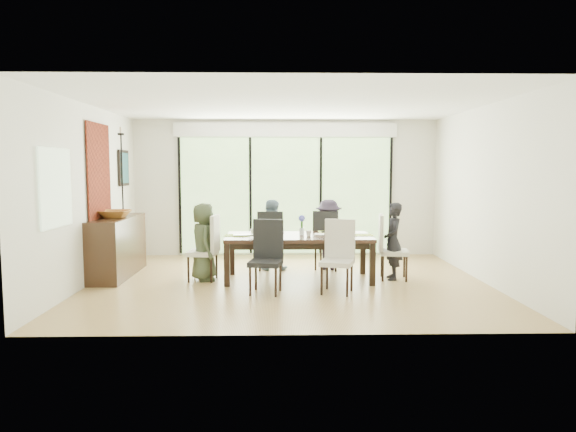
{
  "coord_description": "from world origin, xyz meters",
  "views": [
    {
      "loc": [
        -0.17,
        -7.75,
        1.75
      ],
      "look_at": [
        0.0,
        0.25,
        1.0
      ],
      "focal_mm": 32.0,
      "sensor_mm": 36.0,
      "label": 1
    }
  ],
  "objects_px": {
    "chair_near_right": "(337,257)",
    "vase": "(302,231)",
    "cup_a": "(254,231)",
    "person_right_end": "(393,241)",
    "person_far_left": "(271,235)",
    "cup_b": "(309,233)",
    "chair_left_end": "(202,248)",
    "bowl": "(115,214)",
    "chair_far_left": "(271,240)",
    "person_far_right": "(328,235)",
    "sideboard": "(118,247)",
    "laptop": "(244,235)",
    "person_left_end": "(204,242)",
    "chair_right_end": "(394,247)",
    "chair_far_right": "(328,240)",
    "chair_near_left": "(265,257)",
    "cup_c": "(349,231)",
    "table_top": "(299,237)"
  },
  "relations": [
    {
      "from": "cup_b",
      "to": "chair_near_right",
      "type": "bearing_deg",
      "value": -65.56
    },
    {
      "from": "chair_left_end",
      "to": "person_right_end",
      "type": "relative_size",
      "value": 0.85
    },
    {
      "from": "chair_near_right",
      "to": "sideboard",
      "type": "xyz_separation_m",
      "value": [
        -3.43,
        1.24,
        -0.04
      ]
    },
    {
      "from": "person_right_end",
      "to": "laptop",
      "type": "xyz_separation_m",
      "value": [
        -2.33,
        -0.1,
        0.11
      ]
    },
    {
      "from": "table_top",
      "to": "cup_c",
      "type": "height_order",
      "value": "cup_c"
    },
    {
      "from": "cup_c",
      "to": "person_far_right",
      "type": "bearing_deg",
      "value": 108.9
    },
    {
      "from": "person_far_right",
      "to": "cup_b",
      "type": "distance_m",
      "value": 1.02
    },
    {
      "from": "chair_near_right",
      "to": "chair_far_right",
      "type": "bearing_deg",
      "value": 106.05
    },
    {
      "from": "sideboard",
      "to": "cup_c",
      "type": "bearing_deg",
      "value": -4.12
    },
    {
      "from": "laptop",
      "to": "chair_left_end",
      "type": "bearing_deg",
      "value": 164.02
    },
    {
      "from": "cup_a",
      "to": "cup_c",
      "type": "relative_size",
      "value": 1.0
    },
    {
      "from": "chair_near_right",
      "to": "cup_a",
      "type": "relative_size",
      "value": 8.87
    },
    {
      "from": "person_left_end",
      "to": "cup_b",
      "type": "xyz_separation_m",
      "value": [
        1.63,
        -0.1,
        0.14
      ]
    },
    {
      "from": "chair_far_left",
      "to": "chair_near_right",
      "type": "relative_size",
      "value": 1.0
    },
    {
      "from": "chair_left_end",
      "to": "chair_near_right",
      "type": "height_order",
      "value": "same"
    },
    {
      "from": "table_top",
      "to": "bowl",
      "type": "distance_m",
      "value": 2.96
    },
    {
      "from": "chair_far_right",
      "to": "person_right_end",
      "type": "bearing_deg",
      "value": 157.36
    },
    {
      "from": "cup_c",
      "to": "vase",
      "type": "bearing_deg",
      "value": -176.19
    },
    {
      "from": "chair_near_right",
      "to": "bowl",
      "type": "distance_m",
      "value": 3.64
    },
    {
      "from": "chair_near_right",
      "to": "cup_a",
      "type": "bearing_deg",
      "value": 157.35
    },
    {
      "from": "person_right_end",
      "to": "sideboard",
      "type": "distance_m",
      "value": 4.42
    },
    {
      "from": "person_right_end",
      "to": "cup_c",
      "type": "xyz_separation_m",
      "value": [
        -0.68,
        0.1,
        0.14
      ]
    },
    {
      "from": "person_right_end",
      "to": "laptop",
      "type": "distance_m",
      "value": 2.33
    },
    {
      "from": "chair_left_end",
      "to": "person_far_right",
      "type": "distance_m",
      "value": 2.21
    },
    {
      "from": "laptop",
      "to": "chair_near_right",
      "type": "bearing_deg",
      "value": -36.94
    },
    {
      "from": "chair_left_end",
      "to": "chair_right_end",
      "type": "bearing_deg",
      "value": 96.36
    },
    {
      "from": "vase",
      "to": "bowl",
      "type": "xyz_separation_m",
      "value": [
        -2.98,
        0.22,
        0.26
      ]
    },
    {
      "from": "person_far_right",
      "to": "chair_left_end",
      "type": "bearing_deg",
      "value": 27.32
    },
    {
      "from": "cup_a",
      "to": "vase",
      "type": "bearing_deg",
      "value": -7.59
    },
    {
      "from": "chair_far_left",
      "to": "person_left_end",
      "type": "height_order",
      "value": "person_left_end"
    },
    {
      "from": "chair_near_left",
      "to": "bowl",
      "type": "distance_m",
      "value": 2.73
    },
    {
      "from": "chair_near_left",
      "to": "cup_b",
      "type": "xyz_separation_m",
      "value": [
        0.65,
        0.77,
        0.23
      ]
    },
    {
      "from": "chair_far_right",
      "to": "chair_near_left",
      "type": "relative_size",
      "value": 1.0
    },
    {
      "from": "sideboard",
      "to": "bowl",
      "type": "bearing_deg",
      "value": -90.0
    },
    {
      "from": "chair_near_right",
      "to": "laptop",
      "type": "xyz_separation_m",
      "value": [
        -1.35,
        0.77,
        0.2
      ]
    },
    {
      "from": "person_right_end",
      "to": "person_far_left",
      "type": "height_order",
      "value": "same"
    },
    {
      "from": "chair_right_end",
      "to": "cup_b",
      "type": "height_order",
      "value": "chair_right_end"
    },
    {
      "from": "laptop",
      "to": "cup_b",
      "type": "distance_m",
      "value": 1.0
    },
    {
      "from": "chair_near_right",
      "to": "vase",
      "type": "xyz_separation_m",
      "value": [
        -0.45,
        0.92,
        0.24
      ]
    },
    {
      "from": "chair_near_left",
      "to": "chair_near_right",
      "type": "height_order",
      "value": "same"
    },
    {
      "from": "person_far_right",
      "to": "cup_a",
      "type": "height_order",
      "value": "person_far_right"
    },
    {
      "from": "chair_far_right",
      "to": "person_far_right",
      "type": "bearing_deg",
      "value": 109.78
    },
    {
      "from": "chair_right_end",
      "to": "vase",
      "type": "height_order",
      "value": "chair_right_end"
    },
    {
      "from": "person_left_end",
      "to": "vase",
      "type": "xyz_separation_m",
      "value": [
        1.53,
        0.05,
        0.15
      ]
    },
    {
      "from": "cup_a",
      "to": "sideboard",
      "type": "bearing_deg",
      "value": 174.4
    },
    {
      "from": "chair_far_right",
      "to": "person_right_end",
      "type": "distance_m",
      "value": 1.26
    },
    {
      "from": "bowl",
      "to": "table_top",
      "type": "bearing_deg",
      "value": -5.24
    },
    {
      "from": "sideboard",
      "to": "chair_far_right",
      "type": "bearing_deg",
      "value": 7.89
    },
    {
      "from": "chair_left_end",
      "to": "bowl",
      "type": "height_order",
      "value": "bowl"
    },
    {
      "from": "table_top",
      "to": "chair_left_end",
      "type": "height_order",
      "value": "chair_left_end"
    }
  ]
}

